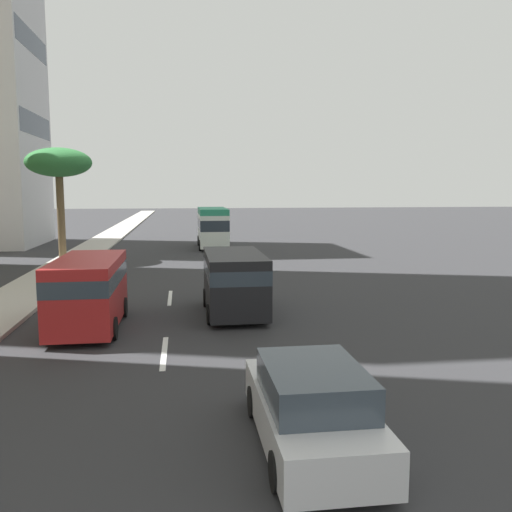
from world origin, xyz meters
TOP-DOWN VIEW (x-y plane):
  - ground_plane at (31.50, 0.00)m, footprint 198.00×198.00m
  - sidewalk_right at (31.50, 6.44)m, footprint 162.00×2.78m
  - lane_stripe_mid at (13.04, 0.00)m, footprint 3.20×0.16m
  - lane_stripe_far at (20.92, 0.00)m, footprint 3.20×0.16m
  - minibus_lead at (40.55, -2.99)m, footprint 6.35×2.33m
  - car_second at (6.92, -2.83)m, footprint 4.49×1.91m
  - van_third at (17.59, -2.48)m, footprint 4.85×2.23m
  - van_fourth at (16.15, 2.58)m, footprint 5.11×2.15m
  - palm_tree at (33.75, 7.15)m, footprint 4.12×4.12m

SIDE VIEW (x-z plane):
  - ground_plane at x=31.50m, z-range 0.00..0.00m
  - lane_stripe_mid at x=13.04m, z-range 0.00..0.01m
  - lane_stripe_far at x=20.92m, z-range 0.00..0.01m
  - sidewalk_right at x=31.50m, z-range 0.00..0.15m
  - car_second at x=6.92m, z-range -0.04..1.55m
  - van_third at x=17.59m, z-range 0.17..2.48m
  - van_fourth at x=16.15m, z-range 0.17..2.56m
  - minibus_lead at x=40.55m, z-range 0.15..3.33m
  - palm_tree at x=33.75m, z-range 2.67..9.82m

